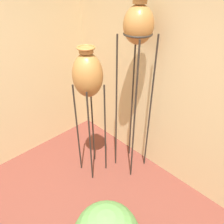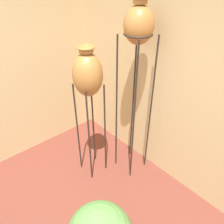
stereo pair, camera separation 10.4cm
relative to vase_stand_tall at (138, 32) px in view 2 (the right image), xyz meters
The scene contains 3 objects.
wall_right 0.83m from the vase_stand_tall, 64.80° to the right, with size 0.06×7.78×2.70m.
vase_stand_tall is the anchor object (origin of this frame).
vase_stand_medium 0.69m from the vase_stand_tall, 145.57° to the left, with size 0.33×0.33×1.72m.
Camera 2 is at (-0.05, -0.90, 2.34)m, focal length 35.00 mm.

